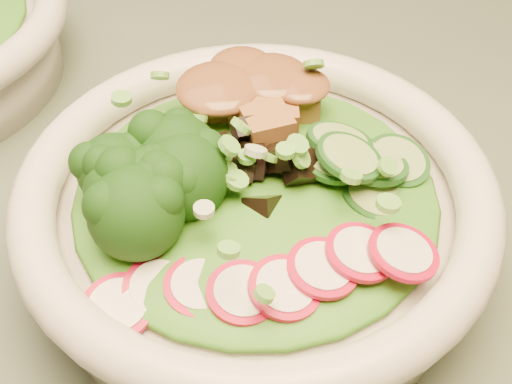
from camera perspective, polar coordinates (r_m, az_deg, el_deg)
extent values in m
cube|color=#505D4D|center=(0.44, -7.53, -8.10)|extent=(1.20, 0.80, 0.03)
cylinder|color=silver|center=(0.41, 0.00, -3.19)|extent=(0.24, 0.24, 0.05)
torus|color=silver|center=(0.39, 0.00, 0.10)|extent=(0.27, 0.27, 0.03)
ellipsoid|color=#2B6C16|center=(0.39, 0.00, 0.10)|extent=(0.20, 0.20, 0.02)
ellipsoid|color=brown|center=(0.42, -1.09, 8.48)|extent=(0.07, 0.06, 0.02)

